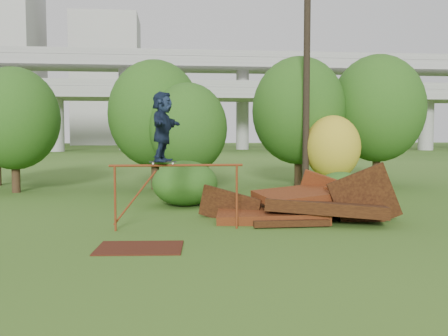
{
  "coord_description": "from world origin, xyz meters",
  "views": [
    {
      "loc": [
        -2.25,
        -11.44,
        2.54
      ],
      "look_at": [
        -0.8,
        2.0,
        1.6
      ],
      "focal_mm": 40.0,
      "sensor_mm": 36.0,
      "label": 1
    }
  ],
  "objects": [
    {
      "name": "ground",
      "position": [
        0.0,
        0.0,
        0.0
      ],
      "size": [
        240.0,
        240.0,
        0.0
      ],
      "primitive_type": "plane",
      "color": "#2D5116",
      "rests_on": "ground"
    },
    {
      "name": "scrap_pile",
      "position": [
        1.58,
        2.69,
        0.4
      ],
      "size": [
        5.81,
        3.29,
        2.14
      ],
      "color": "#3D180A",
      "rests_on": "ground"
    },
    {
      "name": "grind_rail",
      "position": [
        -2.09,
        1.62,
        1.31
      ],
      "size": [
        3.48,
        0.08,
        1.74
      ],
      "color": "maroon",
      "rests_on": "ground"
    },
    {
      "name": "skateboard",
      "position": [
        -2.44,
        1.62,
        1.8
      ],
      "size": [
        0.71,
        0.19,
        0.07
      ],
      "rotation": [
        0.0,
        0.0,
        -0.0
      ],
      "color": "black",
      "rests_on": "grind_rail"
    },
    {
      "name": "skater",
      "position": [
        -2.44,
        1.62,
        2.72
      ],
      "size": [
        0.97,
        1.77,
        1.82
      ],
      "primitive_type": "imported",
      "rotation": [
        0.0,
        0.0,
        1.3
      ],
      "color": "#162139",
      "rests_on": "skateboard"
    },
    {
      "name": "flat_plate",
      "position": [
        -2.94,
        -0.44,
        0.01
      ],
      "size": [
        1.97,
        1.48,
        0.03
      ],
      "primitive_type": "cube",
      "rotation": [
        0.0,
        0.0,
        -0.07
      ],
      "color": "#3D170D",
      "rests_on": "ground"
    },
    {
      "name": "tree_0",
      "position": [
        -8.84,
        10.67,
        3.16
      ],
      "size": [
        3.8,
        3.8,
        5.36
      ],
      "color": "black",
      "rests_on": "ground"
    },
    {
      "name": "tree_1",
      "position": [
        -2.94,
        11.32,
        3.42
      ],
      "size": [
        4.19,
        4.19,
        5.83
      ],
      "color": "black",
      "rests_on": "ground"
    },
    {
      "name": "tree_2",
      "position": [
        -1.5,
        9.58,
        2.75
      ],
      "size": [
        3.31,
        3.31,
        4.66
      ],
      "color": "black",
      "rests_on": "ground"
    },
    {
      "name": "tree_3",
      "position": [
        3.84,
        11.85,
        3.61
      ],
      "size": [
        4.45,
        4.45,
        6.17
      ],
      "color": "black",
      "rests_on": "ground"
    },
    {
      "name": "tree_4",
      "position": [
        4.72,
        9.45,
        1.93
      ],
      "size": [
        2.4,
        2.4,
        3.32
      ],
      "color": "black",
      "rests_on": "ground"
    },
    {
      "name": "tree_5",
      "position": [
        7.76,
        11.91,
        3.74
      ],
      "size": [
        4.51,
        4.51,
        6.34
      ],
      "color": "black",
      "rests_on": "ground"
    },
    {
      "name": "shrub_left",
      "position": [
        -1.75,
        5.99,
        0.8
      ],
      "size": [
        2.3,
        2.12,
        1.59
      ],
      "primitive_type": "ellipsoid",
      "color": "#184512",
      "rests_on": "ground"
    },
    {
      "name": "shrub_right",
      "position": [
        3.52,
        4.91,
        0.62
      ],
      "size": [
        1.74,
        1.6,
        1.24
      ],
      "primitive_type": "ellipsoid",
      "color": "#184512",
      "rests_on": "ground"
    },
    {
      "name": "utility_pole",
      "position": [
        3.51,
        9.36,
        4.93
      ],
      "size": [
        1.4,
        0.28,
        9.72
      ],
      "color": "black",
      "rests_on": "ground"
    },
    {
      "name": "freeway_overpass",
      "position": [
        0.0,
        62.92,
        10.32
      ],
      "size": [
        160.0,
        15.0,
        13.7
      ],
      "color": "gray",
      "rests_on": "ground"
    },
    {
      "name": "building_right",
      "position": [
        -16.0,
        102.0,
        14.0
      ],
      "size": [
        14.0,
        14.0,
        28.0
      ],
      "primitive_type": "cube",
      "color": "#9E9E99",
      "rests_on": "ground"
    }
  ]
}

